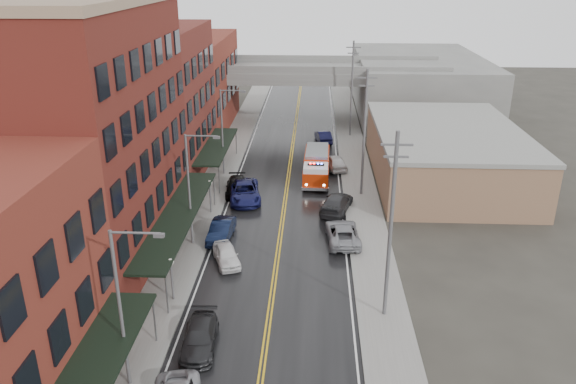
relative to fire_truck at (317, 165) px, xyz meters
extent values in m
cube|color=black|center=(-2.90, -8.91, -1.55)|extent=(11.00, 160.00, 0.02)
cube|color=slate|center=(-10.20, -8.91, -1.48)|extent=(3.00, 160.00, 0.15)
cube|color=slate|center=(4.40, -8.91, -1.48)|extent=(3.00, 160.00, 0.15)
cube|color=gray|center=(-8.55, -8.91, -1.48)|extent=(0.30, 160.00, 0.15)
cube|color=gray|center=(2.75, -8.91, -1.48)|extent=(0.30, 160.00, 0.15)
cube|color=#5B1D18|center=(-16.20, -15.91, 7.44)|extent=(9.00, 20.00, 18.00)
cube|color=maroon|center=(-16.20, 1.59, 5.94)|extent=(9.00, 15.00, 15.00)
cube|color=maroon|center=(-16.20, 19.09, 4.44)|extent=(9.00, 20.00, 12.00)
cube|color=#8D674C|center=(13.10, 1.09, 0.94)|extent=(14.00, 22.00, 5.00)
cube|color=slate|center=(15.10, 31.09, 2.44)|extent=(18.00, 30.00, 8.00)
cylinder|color=slate|center=(-9.25, -27.31, -0.06)|extent=(0.10, 0.10, 3.00)
cube|color=black|center=(-10.40, -15.91, 1.44)|extent=(2.60, 18.00, 0.18)
cylinder|color=slate|center=(-9.25, -24.51, -0.06)|extent=(0.10, 0.10, 3.00)
cylinder|color=slate|center=(-9.25, -7.31, -0.06)|extent=(0.10, 0.10, 3.00)
cube|color=black|center=(-10.40, 1.59, 1.44)|extent=(2.60, 13.00, 0.18)
cylinder|color=slate|center=(-9.25, -4.51, -0.06)|extent=(0.10, 0.10, 3.00)
cylinder|color=slate|center=(-9.25, 7.69, -0.06)|extent=(0.10, 0.10, 3.00)
cylinder|color=#59595B|center=(-9.30, -22.91, -0.16)|extent=(0.14, 0.14, 2.80)
sphere|color=silver|center=(-9.30, -22.91, 1.34)|extent=(0.44, 0.44, 0.44)
cylinder|color=#59595B|center=(-9.30, -8.91, -0.16)|extent=(0.14, 0.14, 2.80)
sphere|color=silver|center=(-9.30, -8.91, 1.34)|extent=(0.44, 0.44, 0.44)
cylinder|color=#59595B|center=(-9.70, -30.91, 2.94)|extent=(0.18, 0.18, 9.00)
cylinder|color=#59595B|center=(-8.50, -30.91, 7.34)|extent=(2.40, 0.12, 0.12)
cube|color=#59595B|center=(-7.40, -30.91, 7.24)|extent=(0.50, 0.22, 0.18)
cylinder|color=#59595B|center=(-9.70, -14.91, 2.94)|extent=(0.18, 0.18, 9.00)
cylinder|color=#59595B|center=(-8.50, -14.91, 7.34)|extent=(2.40, 0.12, 0.12)
cube|color=#59595B|center=(-7.40, -14.91, 7.24)|extent=(0.50, 0.22, 0.18)
cylinder|color=#59595B|center=(-9.70, 1.09, 2.94)|extent=(0.18, 0.18, 9.00)
cylinder|color=#59595B|center=(-8.50, 1.09, 7.34)|extent=(2.40, 0.12, 0.12)
cube|color=#59595B|center=(-7.40, 1.09, 7.24)|extent=(0.50, 0.22, 0.18)
cylinder|color=#59595B|center=(4.30, -23.91, 4.44)|extent=(0.24, 0.24, 12.00)
cube|color=#59595B|center=(4.30, -23.91, 9.64)|extent=(1.80, 0.12, 0.12)
cube|color=#59595B|center=(4.30, -23.91, 8.94)|extent=(1.40, 0.12, 0.12)
cylinder|color=#59595B|center=(4.30, -3.91, 4.44)|extent=(0.24, 0.24, 12.00)
cube|color=#59595B|center=(4.30, -3.91, 9.64)|extent=(1.80, 0.12, 0.12)
cube|color=#59595B|center=(4.30, -3.91, 8.94)|extent=(1.40, 0.12, 0.12)
cylinder|color=#59595B|center=(4.30, 16.09, 4.44)|extent=(0.24, 0.24, 12.00)
cube|color=#59595B|center=(4.30, 16.09, 9.64)|extent=(1.80, 0.12, 0.12)
cube|color=#59595B|center=(4.30, 16.09, 8.94)|extent=(1.40, 0.12, 0.12)
cube|color=slate|center=(-2.90, 23.09, 5.19)|extent=(40.00, 10.00, 1.50)
cube|color=slate|center=(-13.90, 23.09, 1.44)|extent=(1.60, 8.00, 6.00)
cube|color=slate|center=(8.10, 23.09, 1.44)|extent=(1.60, 8.00, 6.00)
cube|color=#BA2A08|center=(0.04, 1.24, -0.02)|extent=(2.64, 5.53, 2.08)
cube|color=#BA2A08|center=(-0.08, -2.62, -0.32)|extent=(2.56, 2.65, 1.49)
cube|color=silver|center=(-0.08, -2.62, 0.67)|extent=(2.43, 2.45, 0.50)
cube|color=black|center=(-0.07, -2.43, -0.02)|extent=(2.55, 1.66, 0.79)
cube|color=slate|center=(0.04, 1.24, 1.17)|extent=(2.38, 5.13, 0.30)
cube|color=black|center=(-0.08, -2.62, 1.00)|extent=(1.60, 0.32, 0.14)
sphere|color=#FF0C0C|center=(-0.62, -2.61, 1.08)|extent=(0.20, 0.20, 0.20)
sphere|color=#1933FF|center=(0.47, -2.64, 1.08)|extent=(0.20, 0.20, 0.20)
cylinder|color=black|center=(-1.17, -2.69, -1.06)|extent=(1.00, 0.38, 0.99)
cylinder|color=black|center=(1.01, -2.76, -1.06)|extent=(1.00, 0.38, 0.99)
cylinder|color=black|center=(-1.07, 0.78, -1.06)|extent=(1.00, 0.38, 0.99)
cylinder|color=black|center=(1.11, 0.72, -1.06)|extent=(1.00, 0.38, 0.99)
cylinder|color=black|center=(-1.00, 3.26, -1.06)|extent=(1.00, 0.38, 0.99)
cylinder|color=black|center=(1.19, 3.20, -1.06)|extent=(1.00, 0.38, 0.99)
imported|color=black|center=(-6.65, -27.61, -0.88)|extent=(2.12, 4.74, 1.35)
imported|color=white|center=(-6.59, -17.71, -0.89)|extent=(2.83, 4.26, 1.35)
imported|color=black|center=(-7.59, -13.80, -0.81)|extent=(1.88, 4.63, 1.49)
imported|color=#14174C|center=(-6.68, -5.71, -0.73)|extent=(3.74, 6.38, 1.67)
imported|color=black|center=(-7.69, -4.11, -0.86)|extent=(2.35, 4.94, 1.39)
imported|color=gray|center=(2.10, -13.82, -0.81)|extent=(2.85, 5.53, 1.49)
imported|color=#2A2A2D|center=(1.79, -7.85, -0.78)|extent=(3.53, 5.76, 1.56)
imported|color=silver|center=(1.98, 3.39, -0.77)|extent=(2.84, 4.93, 1.58)
imported|color=black|center=(0.83, 13.29, -0.83)|extent=(2.30, 4.66, 1.47)
camera|label=1|loc=(-0.30, -53.93, 18.84)|focal=35.00mm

